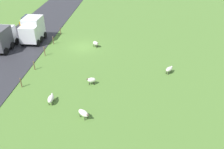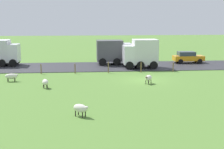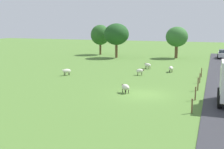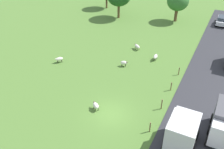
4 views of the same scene
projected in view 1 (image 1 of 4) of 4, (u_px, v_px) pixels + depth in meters
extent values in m
plane|color=#517A33|center=(83.00, 47.00, 35.12)|extent=(160.00, 160.00, 0.00)
cube|color=#2D2D33|center=(22.00, 44.00, 35.86)|extent=(8.00, 80.00, 0.06)
ellipsoid|color=silver|center=(96.00, 43.00, 34.72)|extent=(1.08, 1.01, 0.54)
ellipsoid|color=brown|center=(98.00, 43.00, 34.39)|extent=(0.32, 0.30, 0.20)
cylinder|color=#2D2823|center=(98.00, 46.00, 34.86)|extent=(0.07, 0.07, 0.37)
cylinder|color=#2D2823|center=(96.00, 47.00, 34.68)|extent=(0.07, 0.07, 0.37)
cylinder|color=#2D2823|center=(95.00, 45.00, 35.17)|extent=(0.07, 0.07, 0.37)
cylinder|color=#2D2823|center=(94.00, 46.00, 34.98)|extent=(0.07, 0.07, 0.37)
ellipsoid|color=silver|center=(169.00, 69.00, 28.44)|extent=(1.08, 1.16, 0.53)
ellipsoid|color=silver|center=(172.00, 67.00, 28.69)|extent=(0.30, 0.32, 0.20)
cylinder|color=#2D2823|center=(169.00, 71.00, 28.90)|extent=(0.07, 0.07, 0.36)
cylinder|color=#2D2823|center=(171.00, 72.00, 28.73)|extent=(0.07, 0.07, 0.36)
cylinder|color=#2D2823|center=(166.00, 72.00, 28.55)|extent=(0.07, 0.07, 0.36)
cylinder|color=#2D2823|center=(168.00, 73.00, 28.37)|extent=(0.07, 0.07, 0.36)
ellipsoid|color=silver|center=(83.00, 113.00, 21.79)|extent=(1.27, 1.14, 0.54)
ellipsoid|color=brown|center=(88.00, 115.00, 21.40)|extent=(0.32, 0.30, 0.20)
cylinder|color=#2D2823|center=(87.00, 117.00, 21.88)|extent=(0.07, 0.07, 0.33)
cylinder|color=#2D2823|center=(85.00, 119.00, 21.70)|extent=(0.07, 0.07, 0.33)
cylinder|color=#2D2823|center=(83.00, 114.00, 22.26)|extent=(0.07, 0.07, 0.33)
cylinder|color=#2D2823|center=(80.00, 115.00, 22.08)|extent=(0.07, 0.07, 0.33)
ellipsoid|color=silver|center=(51.00, 99.00, 23.61)|extent=(0.62, 1.22, 0.54)
ellipsoid|color=silver|center=(52.00, 94.00, 24.03)|extent=(0.20, 0.27, 0.20)
cylinder|color=#2D2823|center=(51.00, 100.00, 24.08)|extent=(0.07, 0.07, 0.33)
cylinder|color=#2D2823|center=(54.00, 100.00, 24.07)|extent=(0.07, 0.07, 0.33)
cylinder|color=#2D2823|center=(49.00, 104.00, 23.53)|extent=(0.07, 0.07, 0.33)
cylinder|color=#2D2823|center=(52.00, 104.00, 23.52)|extent=(0.07, 0.07, 0.33)
ellipsoid|color=silver|center=(91.00, 80.00, 26.46)|extent=(1.00, 0.70, 0.53)
ellipsoid|color=brown|center=(87.00, 79.00, 26.35)|extent=(0.29, 0.23, 0.20)
cylinder|color=#2D2823|center=(89.00, 84.00, 26.50)|extent=(0.07, 0.07, 0.36)
cylinder|color=#2D2823|center=(89.00, 82.00, 26.75)|extent=(0.07, 0.07, 0.36)
cylinder|color=#2D2823|center=(94.00, 83.00, 26.55)|extent=(0.07, 0.07, 0.36)
cylinder|color=#2D2823|center=(94.00, 82.00, 26.80)|extent=(0.07, 0.07, 0.36)
cylinder|color=brown|center=(60.00, 31.00, 38.85)|extent=(0.12, 0.12, 1.09)
cylinder|color=brown|center=(53.00, 40.00, 35.61)|extent=(0.12, 0.12, 1.18)
cylinder|color=brown|center=(45.00, 51.00, 32.37)|extent=(0.12, 0.12, 1.28)
cylinder|color=brown|center=(34.00, 65.00, 29.19)|extent=(0.12, 0.12, 1.14)
cylinder|color=brown|center=(21.00, 83.00, 25.98)|extent=(0.12, 0.12, 1.12)
cube|color=white|center=(29.00, 35.00, 34.41)|extent=(2.37, 1.20, 2.30)
cube|color=silver|center=(34.00, 27.00, 35.98)|extent=(2.37, 2.95, 3.04)
cylinder|color=black|center=(38.00, 43.00, 34.90)|extent=(0.30, 0.96, 0.96)
cylinder|color=black|center=(22.00, 42.00, 35.10)|extent=(0.30, 0.96, 0.96)
cylinder|color=black|center=(41.00, 39.00, 36.04)|extent=(0.30, 0.96, 0.96)
cylinder|color=black|center=(26.00, 39.00, 36.24)|extent=(0.30, 0.96, 0.96)
cylinder|color=black|center=(45.00, 35.00, 37.42)|extent=(0.30, 0.96, 0.96)
cylinder|color=black|center=(30.00, 35.00, 37.62)|extent=(0.30, 0.96, 0.96)
cube|color=white|center=(6.00, 34.00, 34.91)|extent=(2.53, 1.20, 2.30)
cylinder|color=black|center=(0.00, 41.00, 35.61)|extent=(0.30, 0.96, 0.96)
cylinder|color=black|center=(16.00, 41.00, 35.40)|extent=(0.30, 0.96, 0.96)
cylinder|color=black|center=(12.00, 46.00, 34.17)|extent=(0.30, 0.96, 0.96)
cylinder|color=black|center=(6.00, 51.00, 32.58)|extent=(0.30, 0.96, 0.96)
cube|color=orange|center=(29.00, 20.00, 42.78)|extent=(1.72, 4.13, 0.68)
cube|color=#333D47|center=(28.00, 18.00, 42.19)|extent=(1.52, 2.27, 0.56)
cylinder|color=black|center=(28.00, 20.00, 44.16)|extent=(0.22, 0.64, 0.64)
cylinder|color=black|center=(37.00, 20.00, 44.02)|extent=(0.22, 0.64, 0.64)
cylinder|color=black|center=(22.00, 25.00, 41.88)|extent=(0.22, 0.64, 0.64)
cylinder|color=black|center=(31.00, 25.00, 41.74)|extent=(0.22, 0.64, 0.64)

